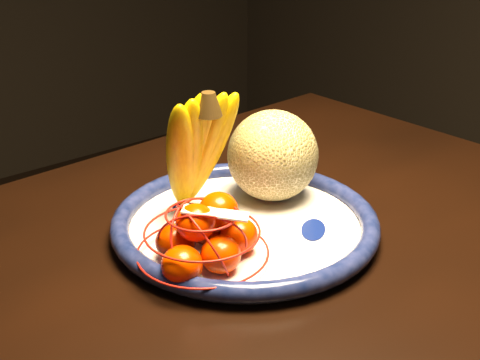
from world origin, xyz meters
TOP-DOWN VIEW (x-y plane):
  - fruit_bowl at (0.28, 0.19)m, footprint 0.33×0.33m
  - cantaloupe at (0.36, 0.23)m, footprint 0.12×0.12m
  - banana_bunch at (0.25, 0.25)m, footprint 0.12×0.12m
  - mandarin_bag at (0.20, 0.15)m, footprint 0.15×0.15m
  - price_tag at (0.20, 0.14)m, footprint 0.07×0.07m

SIDE VIEW (x-z plane):
  - fruit_bowl at x=0.28m, z-range 0.77..0.79m
  - mandarin_bag at x=0.20m, z-range 0.76..0.86m
  - cantaloupe at x=0.36m, z-range 0.78..0.90m
  - price_tag at x=0.20m, z-range 0.84..0.85m
  - banana_bunch at x=0.25m, z-range 0.78..0.97m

